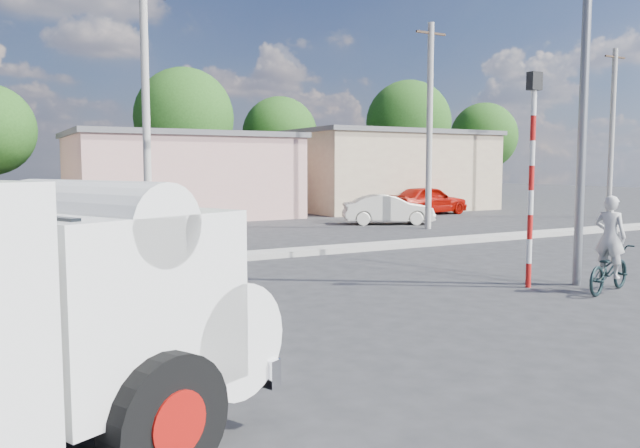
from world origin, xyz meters
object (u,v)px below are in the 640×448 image
cyclist (609,252)px  car_cream (388,209)px  traffic_pole (532,161)px  streetlight (580,43)px  bicycle (609,269)px  car_red (428,200)px

cyclist → car_cream: (4.52, 13.96, -0.18)m
traffic_pole → cyclist: bearing=-48.4°
streetlight → bicycle: bearing=-86.2°
car_red → traffic_pole: bearing=144.0°
car_red → streetlight: (-9.50, -16.57, 4.23)m
bicycle → streetlight: 4.57m
bicycle → cyclist: size_ratio=1.08×
car_red → streetlight: bearing=146.9°
bicycle → cyclist: cyclist is taller
bicycle → car_red: size_ratio=0.41×
car_red → car_cream: bearing=121.6°
traffic_pole → streetlight: bearing=-17.7°
car_red → streetlight: size_ratio=0.48×
car_red → streetlight: 19.56m
bicycle → car_red: (9.44, 17.39, 0.27)m
cyclist → traffic_pole: size_ratio=0.37×
car_cream → traffic_pole: size_ratio=0.88×
bicycle → traffic_pole: (-0.99, 1.12, 2.13)m
traffic_pole → car_cream: bearing=66.7°
cyclist → traffic_pole: bearing=26.1°
bicycle → cyclist: (0.00, 0.00, 0.35)m
cyclist → car_cream: bearing=-33.5°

